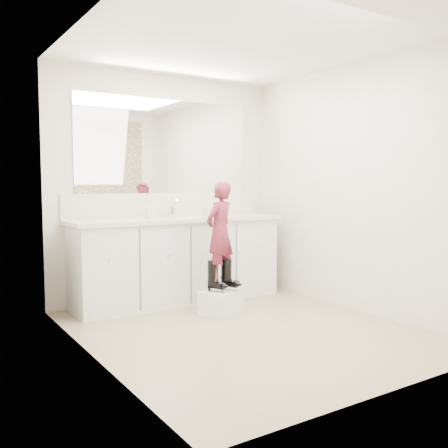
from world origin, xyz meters
TOP-DOWN VIEW (x-y plane):
  - floor at (0.00, 0.00)m, footprint 3.00×3.00m
  - ceiling at (0.00, 0.00)m, footprint 3.00×3.00m
  - wall_back at (0.00, 1.50)m, footprint 2.60×0.00m
  - wall_front at (0.00, -1.50)m, footprint 2.60×0.00m
  - wall_left at (-1.30, 0.00)m, footprint 0.00×3.00m
  - wall_right at (1.30, 0.00)m, footprint 0.00×3.00m
  - vanity_cabinet at (0.00, 1.23)m, footprint 2.20×0.55m
  - countertop at (0.00, 1.21)m, footprint 2.28×0.58m
  - backsplash at (0.00, 1.49)m, footprint 2.28×0.03m
  - mirror at (0.00, 1.49)m, footprint 2.00×0.02m
  - dot_panel at (0.00, -1.49)m, footprint 2.00×0.01m
  - faucet at (0.00, 1.38)m, footprint 0.08×0.08m
  - cup at (0.35, 1.24)m, footprint 0.11×0.11m
  - soap_bottle at (-0.28, 1.28)m, footprint 0.09×0.10m
  - step_stool at (0.10, 0.55)m, footprint 0.44×0.41m
  - boot_left at (0.03, 0.57)m, footprint 0.18×0.22m
  - boot_right at (0.18, 0.57)m, footprint 0.18×0.22m
  - toddler at (0.10, 0.57)m, footprint 0.40×0.34m
  - toothbrush at (0.17, 0.49)m, footprint 0.13×0.06m

SIDE VIEW (x-z plane):
  - floor at x=0.00m, z-range 0.00..0.00m
  - step_stool at x=0.10m, z-range 0.00..0.23m
  - boot_left at x=0.03m, z-range 0.23..0.52m
  - boot_right at x=0.18m, z-range 0.23..0.52m
  - vanity_cabinet at x=0.00m, z-range 0.00..0.85m
  - toddler at x=0.10m, z-range 0.33..1.26m
  - countertop at x=0.00m, z-range 0.85..0.89m
  - toothbrush at x=0.17m, z-range 0.85..0.91m
  - cup at x=0.35m, z-range 0.89..0.98m
  - faucet at x=0.00m, z-range 0.89..0.99m
  - soap_bottle at x=-0.28m, z-range 0.89..1.08m
  - backsplash at x=0.00m, z-range 0.89..1.14m
  - wall_back at x=0.00m, z-range -0.10..2.50m
  - wall_front at x=0.00m, z-range -0.10..2.50m
  - wall_left at x=-1.30m, z-range -0.30..2.70m
  - wall_right at x=1.30m, z-range -0.30..2.70m
  - mirror at x=0.00m, z-range 1.14..2.14m
  - dot_panel at x=0.00m, z-range 1.05..2.25m
  - ceiling at x=0.00m, z-range 2.40..2.40m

